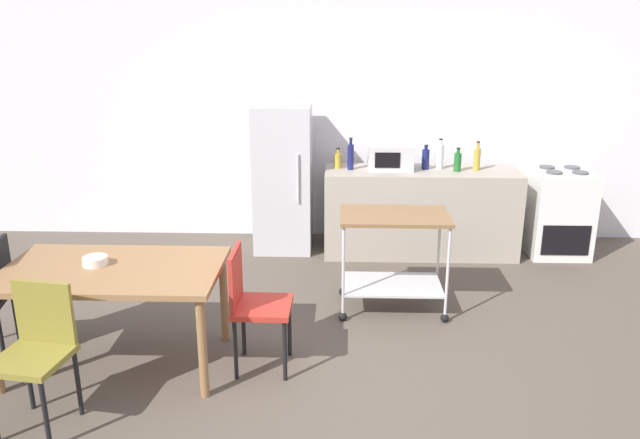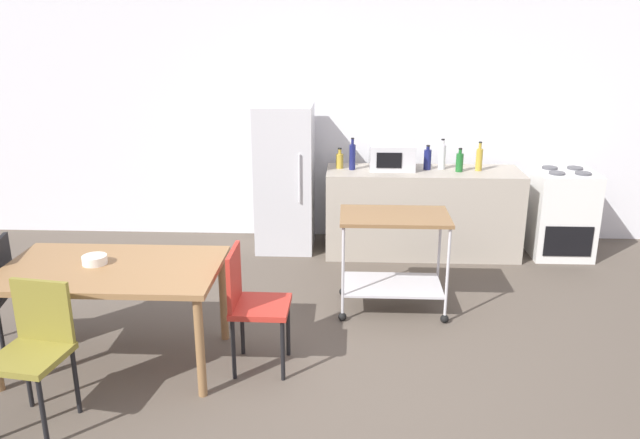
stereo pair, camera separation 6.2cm
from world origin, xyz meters
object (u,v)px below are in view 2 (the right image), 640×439
Objects in this scene: chair_olive at (35,345)px; kitchen_cart at (394,246)px; bottle_vinegar at (352,156)px; fruit_bowl at (95,260)px; bottle_hot_sauce at (460,162)px; dining_table at (112,277)px; stove_oven at (561,213)px; chair_red at (251,300)px; microwave at (392,157)px; bottle_wine at (427,159)px; bottle_sparkling_water at (479,159)px; bottle_soda at (340,160)px; bottle_sesame_oil at (442,156)px; refrigerator at (285,178)px.

kitchen_cart is at bearing 45.37° from chair_olive.
fruit_bowl is (-1.81, -2.35, -0.26)m from bottle_vinegar.
chair_olive is at bearing -134.63° from bottle_hot_sauce.
chair_olive is 0.79m from fruit_bowl.
dining_table is 1.69× the size of chair_olive.
stove_oven reaches higher than kitchen_cart.
chair_red is 2.72m from microwave.
bottle_wine is at bearing 44.74° from dining_table.
microwave reaches higher than kitchen_cart.
bottle_vinegar is 1.30× the size of bottle_wine.
bottle_sparkling_water is at bearing -2.93° from bottle_wine.
bottle_soda is 0.91m from bottle_wine.
bottle_sparkling_water is at bearing -1.49° from microwave.
microwave reaches higher than bottle_hot_sauce.
bottle_sparkling_water is (2.00, 2.41, 0.50)m from chair_red.
bottle_vinegar is at bearing 52.42° from fruit_bowl.
bottle_vinegar reaches higher than bottle_sesame_oil.
refrigerator reaches higher than microwave.
bottle_sparkling_water is (0.52, -0.03, 0.01)m from bottle_wine.
chair_red reaches higher than fruit_bowl.
stove_oven is 2.32m from kitchen_cart.
chair_olive is 0.97× the size of stove_oven.
bottle_wine is at bearing 58.02° from chair_olive.
bottle_vinegar reaches higher than fruit_bowl.
bottle_sparkling_water is 3.91m from fruit_bowl.
microwave is (-1.78, 0.03, 0.58)m from stove_oven.
bottle_soda is (1.78, 3.14, 0.47)m from chair_olive.
bottle_sesame_oil is at bearing -32.78° from chair_red.
chair_red is 1.13m from fruit_bowl.
microwave is (2.09, 2.43, 0.36)m from dining_table.
bottle_hot_sauce is at bearing -4.20° from refrigerator.
chair_olive is at bearing -136.03° from bottle_sparkling_water.
bottle_hot_sauce is at bearing 61.33° from kitchen_cart.
fruit_bowl is (-2.15, -0.94, 0.21)m from kitchen_cart.
stove_oven is (4.10, 3.09, -0.07)m from chair_olive.
bottle_soda is 1.06m from bottle_sesame_oil.
chair_red is 1.00× the size of chair_olive.
refrigerator is at bearing 178.00° from bottle_wine.
chair_olive is 2.70× the size of bottle_vinegar.
chair_red is at bearing -123.58° from bottle_sesame_oil.
bottle_wine is (0.43, 1.44, 0.44)m from kitchen_cart.
chair_red reaches higher than dining_table.
chair_red is at bearing -129.76° from bottle_sparkling_water.
bottle_sparkling_water is at bearing -2.24° from refrigerator.
bottle_hot_sauce is at bearing 54.10° from chair_olive.
bottle_hot_sauce is at bearing 38.49° from fruit_bowl.
refrigerator reaches higher than chair_red.
bottle_sesame_oil reaches higher than kitchen_cart.
chair_red is 3.50× the size of bottle_wine.
bottle_sparkling_water is at bearing 37.22° from fruit_bowl.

